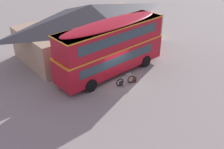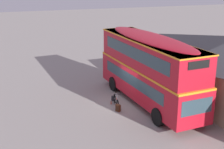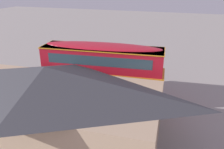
# 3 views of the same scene
# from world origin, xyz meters

# --- Properties ---
(ground_plane) EXTENTS (120.00, 120.00, 0.00)m
(ground_plane) POSITION_xyz_m (0.00, 0.00, 0.00)
(ground_plane) COLOR gray
(double_decker_bus) EXTENTS (10.58, 3.43, 4.79)m
(double_decker_bus) POSITION_xyz_m (0.40, 1.26, 2.64)
(double_decker_bus) COLOR black
(double_decker_bus) RESTS_ON ground
(touring_bicycle) EXTENTS (1.73, 0.49, 1.05)m
(touring_bicycle) POSITION_xyz_m (0.12, -1.03, 0.37)
(touring_bicycle) COLOR black
(touring_bicycle) RESTS_ON ground
(backpack_on_ground) EXTENTS (0.37, 0.34, 0.52)m
(backpack_on_ground) POSITION_xyz_m (1.03, -1.18, 0.27)
(backpack_on_ground) COLOR #592D19
(backpack_on_ground) RESTS_ON ground
(water_bottle_red_squeeze) EXTENTS (0.06, 0.06, 0.23)m
(water_bottle_red_squeeze) POSITION_xyz_m (-0.24, -1.24, 0.11)
(water_bottle_red_squeeze) COLOR #D84C33
(water_bottle_red_squeeze) RESTS_ON ground
(pub_building) EXTENTS (15.21, 7.95, 4.68)m
(pub_building) POSITION_xyz_m (2.07, 7.01, 2.38)
(pub_building) COLOR tan
(pub_building) RESTS_ON ground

